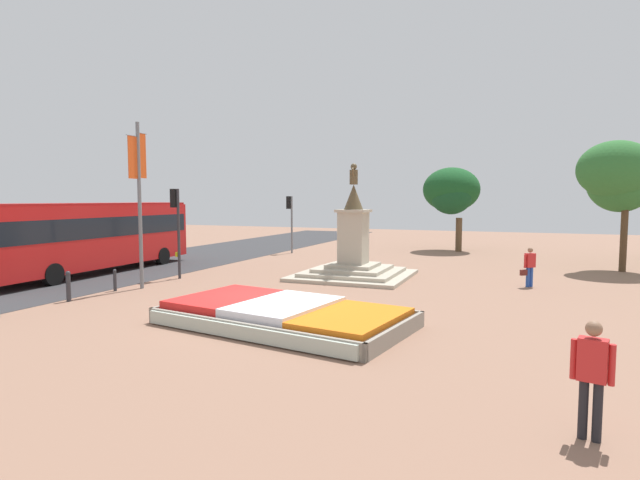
# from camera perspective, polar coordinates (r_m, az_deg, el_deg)

# --- Properties ---
(ground_plane) EXTENTS (85.89, 85.89, 0.00)m
(ground_plane) POSITION_cam_1_polar(r_m,az_deg,el_deg) (15.08, -6.74, -8.50)
(ground_plane) COLOR #8C6651
(street_asphalt_strip) EXTENTS (7.65, 75.16, 0.01)m
(street_asphalt_strip) POSITION_cam_1_polar(r_m,az_deg,el_deg) (22.53, -32.44, -4.81)
(street_asphalt_strip) COLOR #333335
(street_asphalt_strip) RESTS_ON ground_plane
(flower_planter) EXTENTS (7.18, 4.67, 0.62)m
(flower_planter) POSITION_cam_1_polar(r_m,az_deg,el_deg) (13.81, -4.46, -8.51)
(flower_planter) COLOR #38281C
(flower_planter) RESTS_ON ground_plane
(statue_monument) EXTENTS (4.84, 4.84, 4.99)m
(statue_monument) POSITION_cam_1_polar(r_m,az_deg,el_deg) (22.03, 3.82, -1.97)
(statue_monument) COLOR #B1A792
(statue_monument) RESTS_ON ground_plane
(traffic_light_mid_block) EXTENTS (0.41, 0.30, 3.88)m
(traffic_light_mid_block) POSITION_cam_1_polar(r_m,az_deg,el_deg) (22.36, -16.08, 2.52)
(traffic_light_mid_block) COLOR #2D2D33
(traffic_light_mid_block) RESTS_ON ground_plane
(traffic_light_far_corner) EXTENTS (0.41, 0.30, 3.63)m
(traffic_light_far_corner) POSITION_cam_1_polar(r_m,az_deg,el_deg) (31.86, -3.43, 3.06)
(traffic_light_far_corner) COLOR slate
(traffic_light_far_corner) RESTS_ON ground_plane
(banner_pole) EXTENTS (0.14, 1.12, 6.33)m
(banner_pole) POSITION_cam_1_polar(r_m,az_deg,el_deg) (20.24, -19.96, 4.65)
(banner_pole) COLOR slate
(banner_pole) RESTS_ON ground_plane
(city_bus) EXTENTS (2.77, 11.55, 3.26)m
(city_bus) POSITION_cam_1_polar(r_m,az_deg,el_deg) (25.34, -24.68, 0.73)
(city_bus) COLOR red
(city_bus) RESTS_ON ground_plane
(pedestrian_with_handbag) EXTENTS (0.58, 0.56, 1.56)m
(pedestrian_with_handbag) POSITION_cam_1_polar(r_m,az_deg,el_deg) (21.18, 22.81, -2.65)
(pedestrian_with_handbag) COLOR #264CA5
(pedestrian_with_handbag) RESTS_ON ground_plane
(pedestrian_near_planter) EXTENTS (0.56, 0.30, 1.73)m
(pedestrian_near_planter) POSITION_cam_1_polar(r_m,az_deg,el_deg) (8.23, 28.65, -13.03)
(pedestrian_near_planter) COLOR black
(pedestrian_near_planter) RESTS_ON ground_plane
(kerb_bollard_mid_a) EXTENTS (0.16, 0.16, 1.03)m
(kerb_bollard_mid_a) POSITION_cam_1_polar(r_m,az_deg,el_deg) (18.82, -26.82, -4.66)
(kerb_bollard_mid_a) COLOR #2D2D33
(kerb_bollard_mid_a) RESTS_ON ground_plane
(kerb_bollard_mid_b) EXTENTS (0.13, 0.13, 0.83)m
(kerb_bollard_mid_b) POSITION_cam_1_polar(r_m,az_deg,el_deg) (20.22, -22.39, -4.20)
(kerb_bollard_mid_b) COLOR #2D2D33
(kerb_bollard_mid_b) RESTS_ON ground_plane
(park_tree_far_left) EXTENTS (3.72, 4.00, 5.55)m
(park_tree_far_left) POSITION_cam_1_polar(r_m,az_deg,el_deg) (34.33, 14.78, 5.43)
(park_tree_far_left) COLOR brown
(park_tree_far_left) RESTS_ON ground_plane
(park_tree_behind_statue) EXTENTS (3.53, 3.67, 6.18)m
(park_tree_behind_statue) POSITION_cam_1_polar(r_m,az_deg,el_deg) (27.65, 30.93, 6.33)
(park_tree_behind_statue) COLOR #4C3823
(park_tree_behind_statue) RESTS_ON ground_plane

